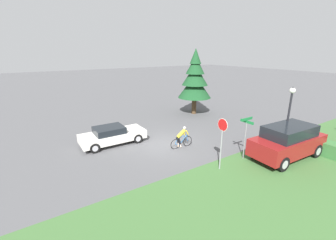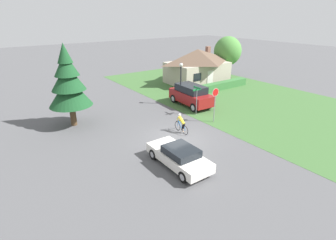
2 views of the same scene
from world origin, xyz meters
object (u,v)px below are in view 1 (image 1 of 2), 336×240
parked_suv_right (288,141)px  street_lamp (290,108)px  street_name_sign (246,131)px  sedan_left_lane (112,135)px  cyclist (181,138)px  conifer_tall_near (195,79)px  stop_sign (222,134)px

parked_suv_right → street_lamp: street_lamp is taller
parked_suv_right → street_name_sign: (-1.30, -2.27, 0.74)m
sedan_left_lane → cyclist: 4.78m
cyclist → street_lamp: (4.04, 5.23, 2.15)m
cyclist → parked_suv_right: size_ratio=0.34×
conifer_tall_near → street_lamp: bearing=-5.3°
sedan_left_lane → street_name_sign: (6.46, 5.78, 1.15)m
parked_suv_right → street_lamp: 2.07m
parked_suv_right → sedan_left_lane: bearing=139.0°
street_name_sign → conifer_tall_near: size_ratio=0.40×
sedan_left_lane → street_lamp: (7.12, 8.88, 2.19)m
conifer_tall_near → street_name_sign: bearing=-22.9°
stop_sign → cyclist: bearing=1.5°
stop_sign → conifer_tall_near: (-9.68, 6.13, 1.51)m
cyclist → street_lamp: bearing=-35.1°
parked_suv_right → stop_sign: stop_sign is taller
parked_suv_right → street_lamp: bearing=40.6°
sedan_left_lane → cyclist: size_ratio=2.60×
stop_sign → street_name_sign: 2.10m
stop_sign → street_name_sign: bearing=-86.2°
cyclist → parked_suv_right: 6.43m
street_name_sign → sedan_left_lane: bearing=-138.2°
parked_suv_right → stop_sign: 4.62m
street_name_sign → parked_suv_right: bearing=60.2°
sedan_left_lane → conifer_tall_near: 10.70m
cyclist → conifer_tall_near: bearing=47.7°
street_name_sign → conifer_tall_near: conifer_tall_near is taller
sedan_left_lane → street_name_sign: 8.75m
cyclist → stop_sign: (3.48, 0.04, 1.33)m
sedan_left_lane → stop_sign: bearing=-60.4°
cyclist → stop_sign: stop_sign is taller
cyclist → conifer_tall_near: conifer_tall_near is taller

